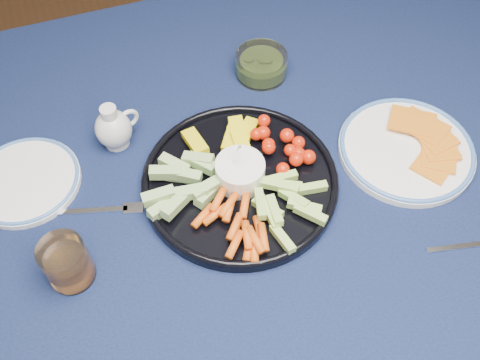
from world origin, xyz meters
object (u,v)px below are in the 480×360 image
object	(u,v)px
crudite_platter	(239,179)
side_plate_extra	(25,181)
creamer_pitcher	(114,128)
cheese_plate	(407,148)
dining_table	(264,186)
pickle_bowl	(261,66)
juice_tumbler	(68,264)

from	to	relation	value
crudite_platter	side_plate_extra	distance (m)	0.38
creamer_pitcher	cheese_plate	size ratio (longest dim) A/B	0.38
dining_table	side_plate_extra	size ratio (longest dim) A/B	8.65
crudite_platter	pickle_bowl	bearing A→B (deg)	61.02
pickle_bowl	side_plate_extra	distance (m)	0.51
juice_tumbler	pickle_bowl	bearing A→B (deg)	36.31
creamer_pitcher	juice_tumbler	world-z (taller)	creamer_pitcher
crudite_platter	cheese_plate	xyz separation A→B (m)	(0.32, -0.03, -0.01)
dining_table	crudite_platter	size ratio (longest dim) A/B	4.85
dining_table	side_plate_extra	xyz separation A→B (m)	(-0.42, 0.09, 0.10)
side_plate_extra	creamer_pitcher	bearing A→B (deg)	12.30
pickle_bowl	juice_tumbler	distance (m)	0.55
crudite_platter	creamer_pitcher	distance (m)	0.25
side_plate_extra	crudite_platter	bearing A→B (deg)	-20.42
cheese_plate	pickle_bowl	bearing A→B (deg)	121.76
pickle_bowl	cheese_plate	xyz separation A→B (m)	(0.18, -0.28, -0.01)
creamer_pitcher	pickle_bowl	bearing A→B (deg)	14.37
pickle_bowl	cheese_plate	world-z (taller)	pickle_bowl
pickle_bowl	crudite_platter	bearing A→B (deg)	-118.98
juice_tumbler	dining_table	bearing A→B (deg)	17.15
cheese_plate	creamer_pitcher	bearing A→B (deg)	157.72
pickle_bowl	side_plate_extra	size ratio (longest dim) A/B	0.55
juice_tumbler	side_plate_extra	world-z (taller)	juice_tumbler
cheese_plate	side_plate_extra	distance (m)	0.69
crudite_platter	pickle_bowl	world-z (taller)	crudite_platter
creamer_pitcher	juice_tumbler	distance (m)	0.27
cheese_plate	dining_table	bearing A→B (deg)	163.37
crudite_platter	side_plate_extra	bearing A→B (deg)	159.58
dining_table	creamer_pitcher	xyz separation A→B (m)	(-0.25, 0.13, 0.13)
dining_table	crudite_platter	xyz separation A→B (m)	(-0.07, -0.04, 0.11)
crudite_platter	pickle_bowl	size ratio (longest dim) A/B	3.26
juice_tumbler	crudite_platter	bearing A→B (deg)	13.79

